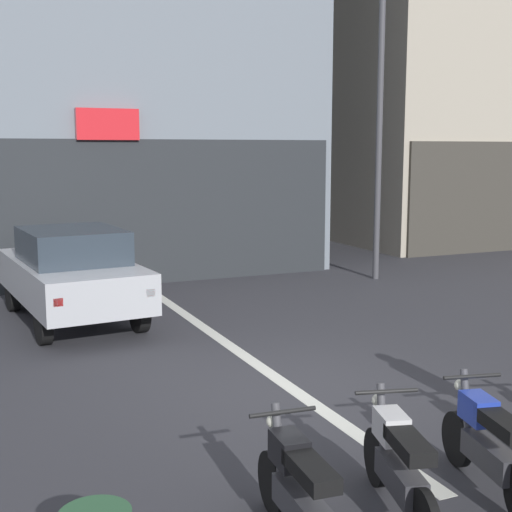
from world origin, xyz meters
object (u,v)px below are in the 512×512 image
Objects in this scene: car_silver_crossing_near at (71,272)px; motorcycle_black_row_leftmost at (298,491)px; street_lamp at (380,85)px; motorcycle_blue_row_centre at (488,443)px; motorcycle_white_row_left_mid at (398,464)px.

car_silver_crossing_near reaches higher than motorcycle_black_row_leftmost.
motorcycle_blue_row_centre is at bearing -117.76° from street_lamp.
motorcycle_black_row_leftmost is at bearing -174.94° from motorcycle_white_row_left_mid.
motorcycle_black_row_leftmost and motorcycle_white_row_left_mid have the same top height.
street_lamp is 11.53m from motorcycle_white_row_left_mid.
street_lamp is at bearing 57.86° from motorcycle_white_row_left_mid.
car_silver_crossing_near is 7.91m from motorcycle_black_row_leftmost.
motorcycle_white_row_left_mid is at bearing -80.11° from car_silver_crossing_near.
motorcycle_blue_row_centre is (2.31, -7.78, -0.43)m from car_silver_crossing_near.
car_silver_crossing_near is at bearing 106.52° from motorcycle_blue_row_centre.
car_silver_crossing_near is at bearing 92.97° from motorcycle_black_row_leftmost.
motorcycle_black_row_leftmost is at bearing -125.95° from street_lamp.
street_lamp is 4.38× the size of motorcycle_black_row_leftmost.
car_silver_crossing_near reaches higher than motorcycle_blue_row_centre.
motorcycle_black_row_leftmost is (0.41, -7.89, -0.43)m from car_silver_crossing_near.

